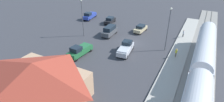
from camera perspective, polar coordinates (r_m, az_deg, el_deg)
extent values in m
plane|color=#38383D|center=(39.52, 6.34, 2.71)|extent=(200.00, 200.00, 0.00)
cube|color=gray|center=(37.39, 26.59, -1.76)|extent=(4.80, 70.00, 0.18)
cube|color=#59544C|center=(37.35, 27.71, -1.81)|extent=(0.10, 70.00, 0.12)
cube|color=#59544C|center=(37.30, 25.56, -1.32)|extent=(0.10, 70.00, 0.12)
cube|color=#A8A399|center=(37.44, 20.63, -0.33)|extent=(3.20, 46.00, 0.30)
cube|color=silver|center=(33.93, 26.99, -0.88)|extent=(2.90, 17.98, 3.70)
cube|color=red|center=(34.04, 24.49, -0.78)|extent=(0.04, 16.55, 0.36)
cylinder|color=silver|center=(33.21, 27.64, 1.76)|extent=(2.75, 17.27, 2.76)
cube|color=tan|center=(25.25, -22.48, -11.06)|extent=(11.32, 8.59, 3.61)
pyramid|color=#9E3828|center=(23.66, -23.74, -5.65)|extent=(12.12, 9.39, 2.10)
cube|color=#4C3323|center=(27.89, -15.64, -7.63)|extent=(1.10, 0.08, 2.10)
cylinder|color=#333338|center=(44.23, 21.64, 4.70)|extent=(0.22, 0.22, 0.85)
cylinder|color=silver|center=(43.97, 21.81, 5.57)|extent=(0.36, 0.36, 0.62)
sphere|color=tan|center=(43.82, 21.90, 6.09)|extent=(0.24, 0.24, 0.24)
cylinder|color=brown|center=(34.95, 19.57, -1.14)|extent=(0.22, 0.22, 0.85)
cylinder|color=yellow|center=(34.62, 19.76, -0.08)|extent=(0.36, 0.36, 0.62)
sphere|color=tan|center=(34.43, 19.88, 0.55)|extent=(0.24, 0.24, 0.24)
cube|color=#C6B284|center=(45.29, 9.06, 6.91)|extent=(2.20, 4.64, 0.76)
cube|color=#19232D|center=(45.05, 9.12, 7.74)|extent=(1.79, 2.29, 0.64)
cylinder|color=black|center=(47.18, 9.00, 7.30)|extent=(0.22, 0.68, 0.68)
cylinder|color=black|center=(46.62, 10.80, 6.89)|extent=(0.22, 0.68, 0.68)
cylinder|color=black|center=(44.29, 7.16, 6.02)|extent=(0.22, 0.68, 0.68)
cylinder|color=black|center=(43.69, 9.05, 5.56)|extent=(0.22, 0.68, 0.68)
cube|color=#236638|center=(34.49, -10.09, -0.02)|extent=(2.30, 5.51, 0.92)
cube|color=#19232D|center=(33.42, -11.35, 0.60)|extent=(1.83, 1.84, 0.84)
cylinder|color=black|center=(32.83, -11.32, -2.61)|extent=(0.22, 0.76, 0.76)
cylinder|color=black|center=(33.91, -13.48, -1.81)|extent=(0.22, 0.76, 0.76)
cylinder|color=black|center=(35.64, -6.74, 0.38)|extent=(0.22, 0.76, 0.76)
cylinder|color=black|center=(36.63, -8.87, 1.03)|extent=(0.22, 0.76, 0.76)
cube|color=#236638|center=(34.85, -9.16, 1.42)|extent=(2.05, 3.08, 0.20)
cube|color=silver|center=(34.73, 4.30, 0.58)|extent=(2.60, 5.60, 0.92)
cube|color=#19232D|center=(35.22, 4.85, 2.57)|extent=(1.92, 1.92, 0.84)
cylinder|color=black|center=(36.99, 3.99, 1.61)|extent=(0.22, 0.76, 0.76)
cylinder|color=black|center=(36.60, 6.56, 1.17)|extent=(0.22, 0.76, 0.76)
cylinder|color=black|center=(33.38, 1.78, -1.47)|extent=(0.22, 0.76, 0.76)
cylinder|color=black|center=(32.93, 4.60, -2.00)|extent=(0.22, 0.76, 0.76)
cube|color=silver|center=(33.67, 3.86, 0.73)|extent=(2.21, 3.17, 0.20)
cube|color=black|center=(50.73, -0.67, 9.60)|extent=(2.37, 4.69, 0.76)
cube|color=#19232D|center=(50.51, -0.67, 10.35)|extent=(1.87, 2.34, 0.64)
cylinder|color=black|center=(52.63, -0.80, 9.86)|extent=(0.22, 0.68, 0.68)
cylinder|color=black|center=(52.09, 0.86, 9.66)|extent=(0.22, 0.68, 0.68)
cylinder|color=black|center=(49.66, -2.26, 8.70)|extent=(0.22, 0.68, 0.68)
cylinder|color=black|center=(49.09, -0.53, 8.48)|extent=(0.22, 0.68, 0.68)
cube|color=#47494F|center=(42.63, -0.82, 6.07)|extent=(2.16, 4.98, 1.00)
cube|color=#19232D|center=(42.41, -0.74, 7.31)|extent=(1.86, 3.50, 0.88)
cylinder|color=black|center=(40.90, -0.92, 4.32)|extent=(0.22, 0.68, 0.68)
cylinder|color=black|center=(41.64, -3.04, 4.73)|extent=(0.22, 0.68, 0.68)
cylinder|color=black|center=(44.07, 1.29, 6.12)|extent=(0.22, 0.68, 0.68)
cylinder|color=black|center=(44.75, -0.73, 6.48)|extent=(0.22, 0.68, 0.68)
cube|color=#283D9E|center=(54.90, -7.10, 10.98)|extent=(2.55, 5.58, 0.92)
cube|color=#19232D|center=(53.79, -7.67, 11.56)|extent=(1.91, 1.91, 0.84)
cylinder|color=black|center=(52.85, -7.33, 9.76)|extent=(0.22, 0.76, 0.76)
cylinder|color=black|center=(53.67, -8.98, 9.93)|extent=(0.22, 0.76, 0.76)
cylinder|color=black|center=(56.47, -5.25, 11.07)|extent=(0.22, 0.76, 0.76)
cylinder|color=black|center=(57.24, -6.82, 11.23)|extent=(0.22, 0.76, 0.76)
cube|color=#283D9E|center=(55.54, -6.67, 11.81)|extent=(2.18, 3.16, 0.20)
cylinder|color=#515156|center=(35.92, 17.25, 6.04)|extent=(0.16, 0.16, 8.22)
sphere|color=#EAE5C6|center=(34.63, 18.27, 12.61)|extent=(0.44, 0.44, 0.44)
cylinder|color=#515156|center=(41.74, -9.33, 9.89)|extent=(0.16, 0.16, 8.09)
sphere|color=#EAE5C6|center=(40.64, -9.80, 15.55)|extent=(0.44, 0.44, 0.44)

